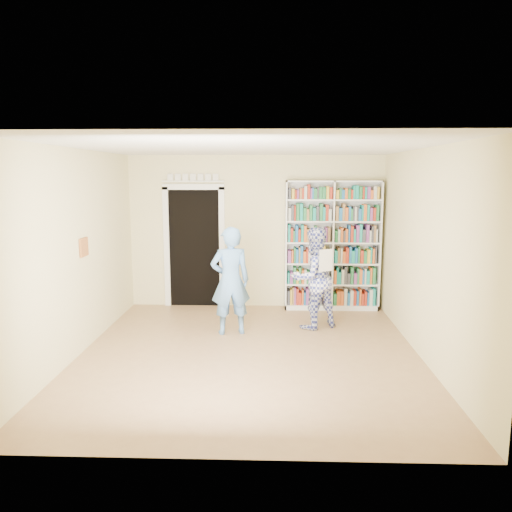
# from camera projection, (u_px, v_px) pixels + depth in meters

# --- Properties ---
(floor) EXTENTS (5.00, 5.00, 0.00)m
(floor) POSITION_uv_depth(u_px,v_px,m) (249.00, 354.00, 6.64)
(floor) COLOR #966C48
(floor) RESTS_ON ground
(ceiling) EXTENTS (5.00, 5.00, 0.00)m
(ceiling) POSITION_uv_depth(u_px,v_px,m) (249.00, 147.00, 6.21)
(ceiling) COLOR white
(ceiling) RESTS_ON wall_back
(wall_back) EXTENTS (4.50, 0.00, 4.50)m
(wall_back) POSITION_uv_depth(u_px,v_px,m) (256.00, 232.00, 8.89)
(wall_back) COLOR beige
(wall_back) RESTS_ON floor
(wall_left) EXTENTS (0.00, 5.00, 5.00)m
(wall_left) POSITION_uv_depth(u_px,v_px,m) (77.00, 253.00, 6.50)
(wall_left) COLOR beige
(wall_left) RESTS_ON floor
(wall_right) EXTENTS (0.00, 5.00, 5.00)m
(wall_right) POSITION_uv_depth(u_px,v_px,m) (425.00, 255.00, 6.35)
(wall_right) COLOR beige
(wall_right) RESTS_ON floor
(bookshelf) EXTENTS (1.65, 0.31, 2.26)m
(bookshelf) POSITION_uv_depth(u_px,v_px,m) (332.00, 245.00, 8.73)
(bookshelf) COLOR white
(bookshelf) RESTS_ON floor
(doorway) EXTENTS (1.10, 0.08, 2.43)m
(doorway) POSITION_uv_depth(u_px,v_px,m) (194.00, 241.00, 8.94)
(doorway) COLOR black
(doorway) RESTS_ON floor
(wall_art) EXTENTS (0.03, 0.25, 0.25)m
(wall_art) POSITION_uv_depth(u_px,v_px,m) (84.00, 247.00, 6.69)
(wall_art) COLOR brown
(wall_art) RESTS_ON wall_left
(man_blue) EXTENTS (0.67, 0.52, 1.62)m
(man_blue) POSITION_uv_depth(u_px,v_px,m) (230.00, 281.00, 7.39)
(man_blue) COLOR #6197D9
(man_blue) RESTS_ON floor
(man_plaid) EXTENTS (0.95, 0.88, 1.57)m
(man_plaid) POSITION_uv_depth(u_px,v_px,m) (314.00, 278.00, 7.68)
(man_plaid) COLOR #2F378F
(man_plaid) RESTS_ON floor
(paper_sheet) EXTENTS (0.21, 0.12, 0.33)m
(paper_sheet) POSITION_uv_depth(u_px,v_px,m) (326.00, 260.00, 7.37)
(paper_sheet) COLOR white
(paper_sheet) RESTS_ON man_plaid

